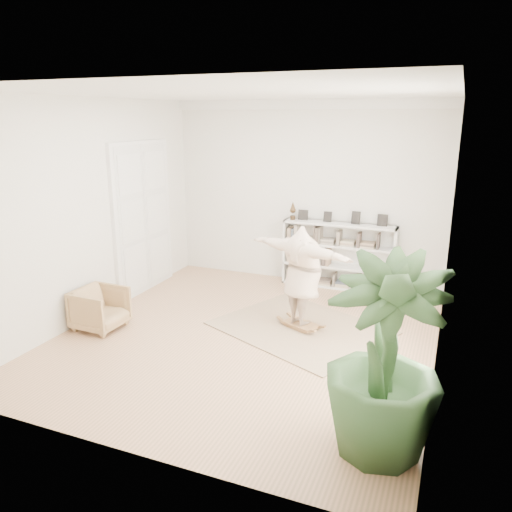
% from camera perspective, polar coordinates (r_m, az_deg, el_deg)
% --- Properties ---
extents(floor, '(6.00, 6.00, 0.00)m').
position_cam_1_polar(floor, '(7.84, -1.01, -9.17)').
color(floor, '#9E7851').
rests_on(floor, ground).
extents(room_shell, '(6.00, 6.00, 6.00)m').
position_cam_1_polar(room_shell, '(9.88, 5.88, 16.87)').
color(room_shell, silver).
rests_on(room_shell, floor).
extents(doors, '(0.09, 1.78, 2.92)m').
position_cam_1_polar(doors, '(9.76, -12.77, 4.12)').
color(doors, white).
rests_on(doors, floor).
extents(bookshelf, '(2.20, 0.35, 1.64)m').
position_cam_1_polar(bookshelf, '(9.94, 9.33, -0.03)').
color(bookshelf, silver).
rests_on(bookshelf, floor).
extents(armchair, '(0.76, 0.74, 0.67)m').
position_cam_1_polar(armchair, '(8.37, -17.39, -5.76)').
color(armchair, tan).
rests_on(armchair, floor).
extents(rug, '(3.09, 2.84, 0.02)m').
position_cam_1_polar(rug, '(8.14, 5.12, -8.18)').
color(rug, tan).
rests_on(rug, floor).
extents(rocker_board, '(0.63, 0.52, 0.12)m').
position_cam_1_polar(rocker_board, '(8.11, 5.13, -7.78)').
color(rocker_board, '#905C39').
rests_on(rocker_board, rug).
extents(person, '(2.01, 1.28, 1.59)m').
position_cam_1_polar(person, '(7.81, 5.29, -1.97)').
color(person, beige).
rests_on(person, rocker_board).
extents(houseplant, '(1.19, 1.19, 2.07)m').
position_cam_1_polar(houseplant, '(5.09, 14.39, -11.24)').
color(houseplant, '#2E4F27').
rests_on(houseplant, floor).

